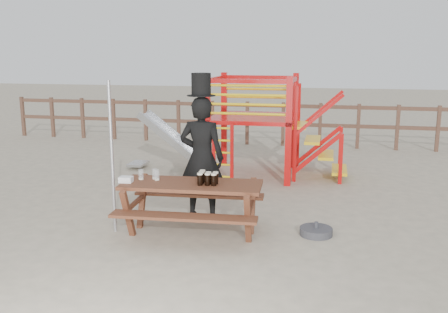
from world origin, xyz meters
The scene contains 10 objects.
ground centered at (0.00, 0.00, 0.00)m, with size 60.00×60.00×0.00m, color #B6A78D.
back_fence centered at (0.00, 7.00, 0.74)m, with size 15.09×0.09×1.20m.
playground_fort centered at (0.12, 3.58, 1.07)m, with size 4.71×1.84×2.10m.
picnic_table centered at (-0.09, -0.14, 0.48)m, with size 2.03×1.46×0.76m.
man_with_hat centered at (-0.14, 0.62, 1.01)m, with size 0.70×0.47×2.25m.
metal_pole centered at (-1.21, -0.27, 1.09)m, with size 0.05×0.05×2.17m, color #B2B2B7.
parasol_base centered at (1.64, 0.20, 0.05)m, with size 0.46×0.46×0.20m.
paper_bag centered at (-1.00, -0.29, 0.80)m, with size 0.18×0.14×0.08m, color white.
stout_pints centered at (0.13, -0.15, 0.84)m, with size 0.28×0.26×0.17m.
empty_glasses centered at (-0.72, -0.07, 0.82)m, with size 0.31×0.14×0.15m.
Camera 1 is at (1.77, -6.63, 2.55)m, focal length 40.00 mm.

